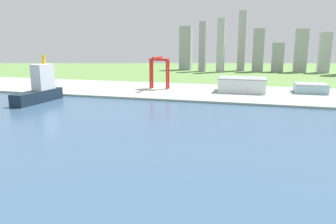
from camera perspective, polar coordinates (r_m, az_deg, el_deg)
The scene contains 8 objects.
ground_plane at distance 217.22m, azimuth 8.09°, elevation -4.47°, with size 2400.00×2400.00×0.00m, color #5A8241.
water_bay at distance 161.29m, azimuth 5.07°, elevation -10.41°, with size 840.00×360.00×0.15m, color #385675.
industrial_pier at distance 401.91m, azimuth 11.88°, elevation 3.32°, with size 840.00×140.00×2.50m, color #94A494.
cargo_ship at distance 367.44m, azimuth -22.08°, elevation 3.95°, with size 18.30×64.96×49.86m.
port_crane_red at distance 421.56m, azimuth -1.61°, elevation 8.30°, with size 25.01×35.75×42.64m.
warehouse_main at distance 408.84m, azimuth 13.25°, elevation 4.83°, with size 57.75×40.96×17.65m.
warehouse_annex at distance 427.83m, azimuth 24.29°, elevation 3.96°, with size 37.45×32.38×11.26m.
distant_skyline at distance 732.60m, azimuth 18.43°, elevation 10.83°, with size 413.07×68.10×132.76m.
Camera 1 is at (27.15, 93.67, 62.25)m, focal length 33.84 mm.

